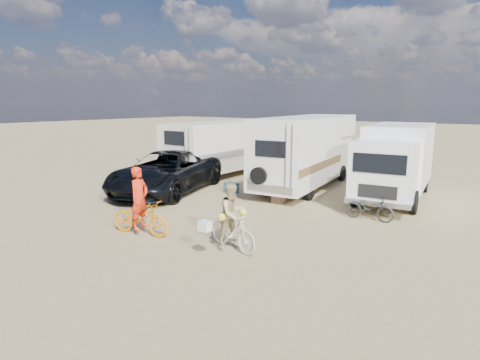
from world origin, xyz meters
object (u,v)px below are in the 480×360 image
Objects in this scene: dark_suv at (167,172)px; bike_parked at (369,208)px; bike_man at (140,218)px; cooler at (231,188)px; rider_man at (140,204)px; crate at (279,198)px; rv_left at (225,148)px; box_truck at (395,163)px; bike_woman at (232,231)px; rider_woman at (232,220)px; rv_main at (307,152)px.

bike_parked is (8.15, 1.02, -0.44)m from dark_suv.
cooler is at bearing 0.49° from bike_man.
rider_man is 3.33× the size of cooler.
rider_man is at bearing -102.42° from crate.
crate is (-3.47, 0.21, -0.24)m from bike_parked.
crate is at bearing -33.99° from rv_left.
box_truck reaches higher than dark_suv.
bike_woman is 0.27m from rider_woman.
rider_man is at bearing 114.79° from bike_woman.
bike_man is 2.88m from bike_woman.
bike_woman is 0.96× the size of rider_man.
bike_woman is at bearing -48.24° from cooler.
bike_parked is (8.81, -3.62, -0.96)m from rv_left.
bike_woman is at bearing -51.46° from rv_left.
box_truck reaches higher than crate.
rv_main is 8.37m from rider_woman.
cooler is (-1.24, 5.74, -0.67)m from rider_man.
dark_suv is 2.75m from cooler.
crate is (5.34, -3.41, -1.20)m from rv_left.
bike_parked is 5.94m from cooler.
rv_main reaches higher than crate.
crate is (0.52, -3.19, -1.38)m from rv_main.
box_truck is at bearing 1.21° from rider_woman.
dark_suv reaches higher than cooler.
bike_woman is at bearing 155.66° from bike_parked.
bike_woman is 1.10× the size of bike_parked.
bike_man is at bearing -102.42° from crate.
crate is (4.68, 1.23, -0.68)m from dark_suv.
bike_parked is (1.87, 4.66, -0.10)m from bike_woman.
box_truck reaches higher than rv_left.
rv_left is at bearing 171.00° from box_truck.
box_truck is at bearing -7.74° from rv_main.
bike_man is at bearing -74.35° from cooler.
rv_main is at bearing 27.40° from bike_woman.
cooler is (-4.05, 5.13, -0.30)m from bike_woman.
cooler is at bearing -160.27° from box_truck.
box_truck is 9.05m from dark_suv.
bike_man is at bearing -66.51° from rv_left.
dark_suv is 5.49m from rider_man.
rider_woman is at bearing -51.46° from rv_left.
dark_suv is 3.95× the size of bike_parked.
dark_suv reaches higher than bike_woman.
box_truck is at bearing 1.21° from bike_woman.
rv_main reaches higher than rv_left.
cooler is at bearing 82.96° from bike_parked.
dark_suv is at bearing 72.49° from bike_woman.
box_truck is at bearing -38.89° from bike_man.
bike_parked is 3.49m from crate.
box_truck is 9.74m from bike_man.
rider_man is at bearing -0.00° from bike_man.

